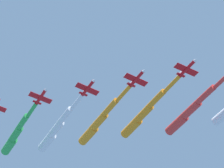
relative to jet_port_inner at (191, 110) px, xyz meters
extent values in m
cylinder|color=white|center=(-13.60, -1.49, 0.94)|extent=(6.73, 11.70, 3.99)
cylinder|color=red|center=(-4.92, 18.79, 0.03)|extent=(4.53, 11.36, 1.58)
cylinder|color=red|center=(-2.03, 9.36, 0.07)|extent=(5.29, 11.57, 2.38)
cylinder|color=red|center=(0.19, -0.26, 0.01)|extent=(6.06, 11.77, 3.17)
cylinder|color=red|center=(2.38, -9.88, -0.05)|extent=(6.82, 11.98, 3.96)
cylinder|color=red|center=(8.04, 20.85, 1.51)|extent=(3.62, 8.99, 1.22)
cone|color=white|center=(6.67, 25.71, 1.51)|extent=(1.47, 1.57, 1.16)
cylinder|color=black|center=(9.33, 16.28, 1.51)|extent=(1.05, 0.83, 0.92)
ellipsoid|color=black|center=(7.45, 22.74, 1.98)|extent=(1.32, 2.06, 0.77)
cube|color=red|center=(8.20, 20.34, 1.47)|extent=(8.78, 4.87, 1.14)
cube|color=white|center=(4.51, 19.30, 1.08)|extent=(1.31, 2.41, 0.18)
cube|color=white|center=(11.87, 21.37, 1.99)|extent=(1.31, 2.41, 0.18)
cube|color=red|center=(9.07, 17.22, 1.51)|extent=(3.37, 1.92, 0.48)
cube|color=white|center=(8.96, 17.19, 2.46)|extent=(0.71, 1.44, 1.90)
cylinder|color=orange|center=(10.76, 11.23, 1.51)|extent=(4.59, 11.38, 1.56)
cylinder|color=orange|center=(13.73, 1.78, 1.55)|extent=(5.34, 11.59, 2.33)
cylinder|color=orange|center=(16.03, -7.86, 1.50)|extent=(6.09, 11.80, 3.11)
cylinder|color=orange|center=(18.30, -17.51, 1.45)|extent=(6.84, 12.02, 3.89)
cylinder|color=red|center=(23.65, 13.29, 0.65)|extent=(3.70, 8.99, 1.24)
cone|color=white|center=(22.24, 18.14, 0.65)|extent=(1.49, 1.58, 1.18)
cylinder|color=black|center=(24.97, 8.73, 0.65)|extent=(1.06, 0.84, 0.93)
ellipsoid|color=black|center=(23.03, 15.18, 1.11)|extent=(1.34, 2.06, 0.78)
cube|color=red|center=(23.80, 12.77, 0.60)|extent=(8.77, 4.92, 1.26)
cube|color=white|center=(20.13, 11.71, 0.16)|extent=(1.32, 2.41, 0.19)
cube|color=white|center=(27.46, 13.84, 1.19)|extent=(1.32, 2.41, 0.19)
cube|color=red|center=(24.70, 9.66, 0.65)|extent=(3.37, 1.94, 0.53)
cube|color=white|center=(24.58, 9.63, 1.59)|extent=(0.75, 1.45, 1.90)
cylinder|color=orange|center=(26.43, 3.71, 0.65)|extent=(4.68, 11.33, 1.57)
cylinder|color=orange|center=(29.47, -5.69, 0.69)|extent=(5.43, 11.55, 2.36)
cylinder|color=orange|center=(31.83, -15.27, 0.64)|extent=(6.19, 11.77, 3.15)
cylinder|color=orange|center=(34.16, -24.87, 0.58)|extent=(6.95, 11.99, 3.94)
cylinder|color=red|center=(39.25, 5.73, 0.01)|extent=(3.71, 8.99, 1.23)
cone|color=white|center=(37.83, 10.58, 0.01)|extent=(1.49, 1.58, 1.17)
cylinder|color=black|center=(40.58, 1.17, 0.01)|extent=(1.06, 0.84, 0.93)
ellipsoid|color=black|center=(38.64, 7.61, 0.47)|extent=(1.34, 2.06, 0.77)
cube|color=red|center=(39.41, 5.21, -0.04)|extent=(8.77, 4.93, 1.24)
cube|color=white|center=(35.73, 4.14, -0.47)|extent=(1.32, 2.41, 0.19)
cube|color=white|center=(43.06, 6.28, 0.53)|extent=(1.32, 2.41, 0.19)
cube|color=red|center=(40.31, 2.10, 0.01)|extent=(3.37, 1.95, 0.52)
cube|color=white|center=(40.19, 2.07, 0.95)|extent=(0.75, 1.45, 1.90)
cylinder|color=white|center=(42.04, -3.84, 0.01)|extent=(4.68, 11.30, 1.57)
cylinder|color=white|center=(45.08, -13.20, 0.05)|extent=(5.43, 11.52, 2.36)
cylinder|color=white|center=(47.44, -22.76, -0.01)|extent=(6.19, 11.74, 3.14)
cylinder|color=white|center=(49.78, -32.33, -0.06)|extent=(6.94, 11.96, 3.93)
cylinder|color=red|center=(54.85, -1.83, -0.51)|extent=(3.67, 8.98, 1.22)
cone|color=white|center=(53.45, 3.02, -0.51)|extent=(1.47, 1.57, 1.16)
cylinder|color=black|center=(56.17, -6.40, -0.51)|extent=(1.04, 0.83, 0.91)
ellipsoid|color=black|center=(54.25, 0.05, -0.05)|extent=(1.33, 2.06, 0.76)
cube|color=red|center=(55.01, -2.35, -0.56)|extent=(8.78, 4.92, 1.10)
cube|color=white|center=(51.32, -3.42, -0.93)|extent=(1.32, 2.41, 0.18)
cube|color=white|center=(58.67, -1.29, -0.06)|extent=(1.32, 2.41, 0.18)
cube|color=red|center=(55.90, -5.46, -0.51)|extent=(3.37, 1.94, 0.46)
cube|color=white|center=(55.80, -5.50, 0.43)|extent=(0.71, 1.44, 1.90)
cylinder|color=green|center=(57.52, -11.04, -0.51)|extent=(4.39, 10.45, 1.55)
cylinder|color=green|center=(60.32, -19.67, -0.48)|extent=(5.13, 10.66, 2.33)
cylinder|color=green|center=(62.45, -28.49, -0.53)|extent=(5.88, 10.88, 3.10)
cylinder|color=green|center=(64.55, -37.33, -0.58)|extent=(6.62, 11.09, 3.88)
cube|color=white|center=(66.91, -10.92, -1.67)|extent=(1.29, 2.40, 0.20)
camera|label=1|loc=(58.31, 144.63, -107.83)|focal=81.70mm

